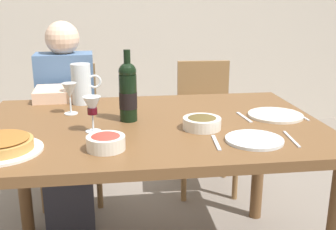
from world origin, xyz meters
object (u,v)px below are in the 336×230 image
Objects in this scene: wine_glass_left_diner at (92,107)px; chair_right at (205,117)px; chair_left at (70,123)px; dining_table at (152,142)px; wine_glass_right_diner at (70,92)px; water_pitcher at (82,86)px; wine_bottle at (128,92)px; olive_bowl at (202,122)px; salad_bowl at (106,141)px; dinner_plate_left_setting at (254,140)px; dinner_plate_right_setting at (275,115)px; diner_left at (66,116)px; baked_tart at (0,145)px.

wine_glass_left_diner is 1.28m from chair_right.
chair_left is at bearing 101.76° from wine_glass_left_diner.
dining_table is 0.46m from wine_glass_right_diner.
chair_right is (0.78, 0.54, -0.36)m from water_pitcher.
wine_bottle is 1.97× the size of olive_bowl.
dinner_plate_left_setting is at bearing 0.99° from salad_bowl.
water_pitcher reaches higher than wine_glass_left_diner.
wine_glass_right_diner is (-0.57, 0.30, 0.08)m from olive_bowl.
water_pitcher is (-0.32, 0.38, 0.18)m from dining_table.
salad_bowl is 0.95× the size of wine_glass_right_diner.
diner_left is (-1.02, 0.65, -0.15)m from dinner_plate_right_setting.
wine_glass_left_diner is at bearing -160.03° from dining_table.
wine_glass_right_diner reaches higher than dining_table.
water_pitcher is 0.98m from dinner_plate_right_setting.
wine_glass_right_diner reaches higher than dinner_plate_left_setting.
wine_bottle is (-0.10, 0.05, 0.22)m from dining_table.
diner_left is (-0.44, 0.67, -0.05)m from dining_table.
dining_table is at bearing -49.83° from water_pitcher.
olive_bowl is 1.09× the size of wine_glass_left_diner.
dinner_plate_right_setting is at bearing 14.52° from baked_tart.
dinner_plate_left_setting is at bearing -44.22° from water_pitcher.
diner_left is (-0.20, 0.76, -0.25)m from wine_glass_left_diner.
water_pitcher is at bearing 77.61° from wine_glass_right_diner.
chair_right is at bearing 97.93° from dinner_plate_right_setting.
dinner_plate_left_setting is at bearing -47.30° from olive_bowl.
salad_bowl is 0.95× the size of wine_glass_left_diner.
salad_bowl is 0.23m from wine_glass_left_diner.
baked_tart reaches higher than olive_bowl.
dinner_plate_left_setting is (0.47, -0.34, -0.13)m from wine_bottle.
wine_glass_left_diner is at bearing 98.97° from chair_left.
olive_bowl is 0.65m from wine_glass_right_diner.
chair_right is (0.45, 0.92, -0.17)m from dining_table.
olive_bowl is at bearing 127.02° from diner_left.
diner_left is at bearing 119.39° from wine_bottle.
chair_right reaches higher than dinner_plate_left_setting.
wine_glass_right_diner reaches higher than chair_left.
chair_left is 0.75× the size of diner_left.
dining_table is 1.72× the size of chair_left.
dinner_plate_right_setting is at bearing 136.75° from chair_left.
wine_glass_left_diner reaches higher than chair_right.
wine_bottle is at bearing 34.76° from baked_tart.
water_pitcher is 0.19m from wine_glass_right_diner.
baked_tart is at bearing 81.79° from chair_left.
dinner_plate_left_setting is (0.93, -0.01, -0.02)m from baked_tart.
wine_glass_left_diner and wine_glass_right_diner have the same top height.
wine_glass_left_diner is at bearing -137.39° from wine_bottle.
chair_right reaches higher than olive_bowl.
diner_left is (0.01, -0.24, 0.12)m from chair_left.
wine_glass_left_diner is 0.59× the size of dinner_plate_right_setting.
dining_table is 0.26m from olive_bowl.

